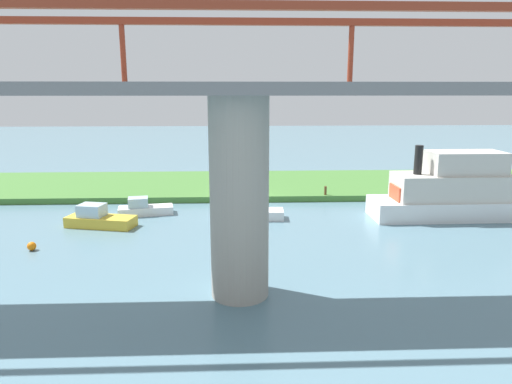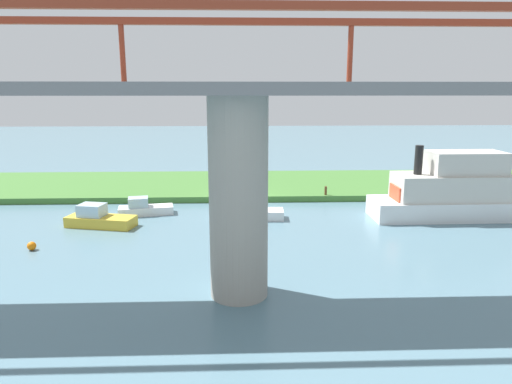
# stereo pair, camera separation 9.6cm
# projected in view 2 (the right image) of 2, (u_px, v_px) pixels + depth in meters

# --- Properties ---
(ground_plane) EXTENTS (160.00, 160.00, 0.00)m
(ground_plane) POSITION_uv_depth(u_px,v_px,m) (244.00, 203.00, 37.25)
(ground_plane) COLOR slate
(grassy_bank) EXTENTS (80.00, 12.00, 0.50)m
(grassy_bank) POSITION_uv_depth(u_px,v_px,m) (243.00, 185.00, 43.04)
(grassy_bank) COLOR #427533
(grassy_bank) RESTS_ON ground
(bridge_pylon) EXTENTS (2.53, 2.53, 8.73)m
(bridge_pylon) POSITION_uv_depth(u_px,v_px,m) (238.00, 199.00, 19.70)
(bridge_pylon) COLOR #9E998E
(bridge_pylon) RESTS_ON ground
(bridge_span) EXTENTS (70.48, 4.30, 3.25)m
(bridge_span) POSITION_uv_depth(u_px,v_px,m) (237.00, 82.00, 18.65)
(bridge_span) COLOR slate
(bridge_span) RESTS_ON bridge_pylon
(person_on_bank) EXTENTS (0.44, 0.44, 1.39)m
(person_on_bank) POSITION_uv_depth(u_px,v_px,m) (251.00, 183.00, 39.06)
(person_on_bank) COLOR #2D334C
(person_on_bank) RESTS_ON grassy_bank
(mooring_post) EXTENTS (0.20, 0.20, 0.71)m
(mooring_post) POSITION_uv_depth(u_px,v_px,m) (326.00, 191.00, 37.72)
(mooring_post) COLOR brown
(mooring_post) RESTS_ON grassy_bank
(motorboat_white) EXTENTS (10.19, 3.50, 5.19)m
(motorboat_white) POSITION_uv_depth(u_px,v_px,m) (449.00, 191.00, 32.56)
(motorboat_white) COLOR white
(motorboat_white) RESTS_ON ground
(pontoon_yellow) EXTENTS (3.94, 1.69, 1.28)m
(pontoon_yellow) POSITION_uv_depth(u_px,v_px,m) (417.00, 201.00, 35.77)
(pontoon_yellow) COLOR #99999E
(pontoon_yellow) RESTS_ON ground
(skiff_small) EXTENTS (4.36, 1.69, 1.44)m
(skiff_small) POSITION_uv_depth(u_px,v_px,m) (251.00, 212.00, 32.50)
(skiff_small) COLOR white
(skiff_small) RESTS_ON ground
(houseboat_blue) EXTENTS (4.08, 2.08, 1.30)m
(houseboat_blue) POSITION_uv_depth(u_px,v_px,m) (144.00, 208.00, 33.67)
(houseboat_blue) COLOR white
(houseboat_blue) RESTS_ON ground
(motorboat_red) EXTENTS (4.77, 2.57, 1.51)m
(motorboat_red) POSITION_uv_depth(u_px,v_px,m) (99.00, 219.00, 30.73)
(motorboat_red) COLOR gold
(motorboat_red) RESTS_ON ground
(marker_buoy) EXTENTS (0.50, 0.50, 0.50)m
(marker_buoy) POSITION_uv_depth(u_px,v_px,m) (32.00, 246.00, 26.23)
(marker_buoy) COLOR orange
(marker_buoy) RESTS_ON ground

